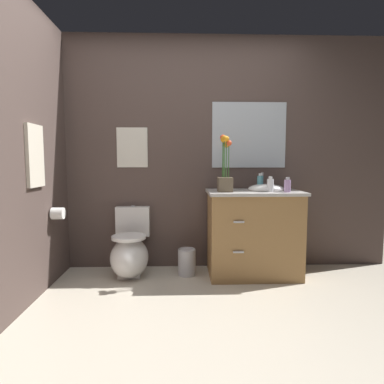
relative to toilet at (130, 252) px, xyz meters
The scene contains 14 objects.
ground_plane 1.34m from the toilet, 63.20° to the right, with size 8.68×8.68×0.00m, color beige.
wall_back 1.32m from the toilet, 20.59° to the left, with size 4.05×0.05×2.50m, color #4C3D38.
wall_left 1.45m from the toilet, 134.62° to the right, with size 0.05×4.06×2.50m, color #4C3D38.
toilet is the anchor object (origin of this frame).
vanity_cabinet 1.28m from the toilet, ahead, with size 0.94×0.56×1.05m.
flower_vase 1.26m from the toilet, ahead, with size 0.14×0.14×0.56m.
soap_bottle 1.71m from the toilet, ahead, with size 0.06×0.06×0.14m.
lotion_bottle 1.50m from the toilet, ahead, with size 0.06×0.06×0.17m.
hand_wash_bottle 1.56m from the toilet, ahead, with size 0.06×0.06×0.15m.
trash_bin 0.59m from the toilet, ahead, with size 0.18×0.18×0.27m.
wall_poster 1.10m from the toilet, 90.00° to the left, with size 0.33×0.01×0.42m, color silver.
wall_mirror 1.76m from the toilet, 12.00° to the left, with size 0.80×0.01×0.70m, color #B2BCC6.
hanging_towel 1.29m from the toilet, 144.34° to the right, with size 0.03×0.28×0.52m, color beige.
toilet_paper_roll 0.80m from the toilet, 162.88° to the right, with size 0.11×0.11×0.11m, color white.
Camera 1 is at (-0.07, -2.07, 1.17)m, focal length 30.23 mm.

